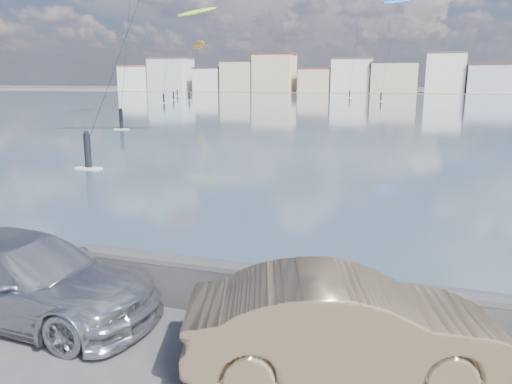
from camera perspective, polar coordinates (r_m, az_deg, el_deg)
ground at (r=8.52m, az=-15.97°, el=-19.97°), size 700.00×700.00×0.00m
bay_water at (r=97.54m, az=15.98°, el=9.53°), size 500.00×177.00×0.00m
far_shore_strip at (r=205.93m, az=17.40°, el=10.84°), size 500.00×60.00×0.00m
seawall at (r=10.32m, az=-7.67°, el=-9.94°), size 400.00×0.36×1.08m
far_buildings at (r=191.87m, az=17.83°, el=12.52°), size 240.79×13.26×14.60m
car_silver at (r=10.75m, az=-24.96°, el=-8.87°), size 5.57×2.40×1.60m
car_champagne at (r=8.13m, az=10.16°, el=-14.73°), size 5.22×3.17×1.63m
kitesurfer_3 at (r=129.44m, az=-6.82°, el=19.67°), size 10.19×14.55×22.60m
kitesurfer_10 at (r=130.90m, az=15.94°, el=20.15°), size 8.71×19.84×24.54m
kitesurfer_14 at (r=162.70m, az=-6.53°, el=16.29°), size 8.39×20.04×16.67m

